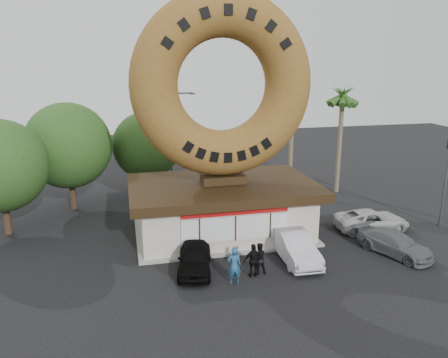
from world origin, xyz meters
TOP-DOWN VIEW (x-y plane):
  - ground at (0.00, 0.00)m, footprint 90.00×90.00m
  - donut_shop at (0.00, 5.98)m, footprint 11.20×7.20m
  - giant_donut at (0.00, 6.00)m, footprint 10.51×2.68m
  - tree_west at (-9.50, 13.00)m, footprint 6.00×6.00m
  - tree_mid at (-4.00, 15.00)m, footprint 5.20×5.20m
  - tree_far at (-13.00, 9.00)m, footprint 5.60×5.60m
  - palm_near at (7.50, 14.00)m, footprint 2.60×2.60m
  - palm_far at (11.00, 12.50)m, footprint 2.60×2.60m
  - street_lamp at (-1.86, 16.00)m, footprint 2.11×0.20m
  - traffic_signal at (14.00, 3.99)m, footprint 0.30×0.38m
  - person_left at (-0.87, -0.22)m, footprint 0.72×0.51m
  - person_center at (0.60, 0.50)m, footprint 0.82×0.65m
  - person_right at (0.24, 0.23)m, footprint 1.04×0.48m
  - car_black at (-2.50, 1.58)m, footprint 2.41×4.37m
  - car_silver at (2.97, 1.60)m, footprint 1.68×4.60m
  - car_grey at (8.64, 0.95)m, footprint 3.27×4.64m
  - car_white at (9.29, 4.46)m, footprint 4.83×2.53m

SIDE VIEW (x-z plane):
  - ground at x=0.00m, z-range 0.00..0.00m
  - car_grey at x=8.64m, z-range 0.00..1.25m
  - car_white at x=9.29m, z-range 0.00..1.30m
  - car_black at x=-2.50m, z-range 0.00..1.41m
  - car_silver at x=2.97m, z-range 0.00..1.51m
  - person_center at x=0.60m, z-range 0.00..1.65m
  - person_right at x=0.24m, z-range 0.00..1.74m
  - person_left at x=-0.87m, z-range 0.00..1.88m
  - donut_shop at x=0.00m, z-range -0.13..3.67m
  - traffic_signal at x=14.00m, z-range 0.83..6.90m
  - tree_mid at x=-4.00m, z-range 0.70..7.33m
  - tree_far at x=-13.00m, z-range 0.76..7.90m
  - street_lamp at x=-1.86m, z-range 0.48..8.48m
  - tree_west at x=-9.50m, z-range 0.82..8.47m
  - palm_far at x=11.00m, z-range 3.11..11.86m
  - palm_near at x=7.50m, z-range 3.54..13.29m
  - giant_donut at x=0.00m, z-range 3.80..14.31m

